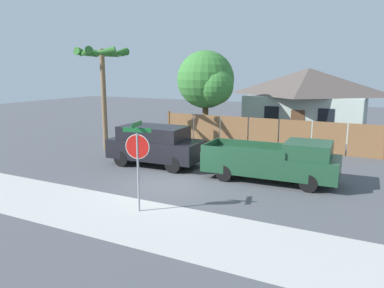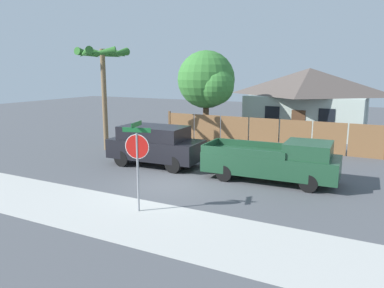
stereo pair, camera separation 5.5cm
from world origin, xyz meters
name	(u,v)px [view 2 (the right image)]	position (x,y,z in m)	size (l,w,h in m)	color
ground_plane	(169,185)	(0.00, 0.00, 0.00)	(80.00, 80.00, 0.00)	#4C4F54
sidewalk_strip	(112,214)	(0.00, -3.60, 0.00)	(36.00, 3.20, 0.01)	#B2B2AD
wooden_fence	(264,133)	(1.23, 8.90, 0.90)	(13.12, 0.12, 1.89)	brown
house	(308,100)	(2.48, 15.65, 2.46)	(8.48, 6.84, 4.74)	#B2C1B7
oak_tree	(208,81)	(-2.83, 9.72, 3.89)	(3.92, 3.73, 5.85)	brown
palm_tree	(103,62)	(-6.84, 4.26, 5.03)	(2.87, 3.08, 5.84)	brown
red_suv	(155,144)	(-2.22, 2.44, 1.04)	(4.60, 2.19, 1.93)	black
orange_pickup	(275,161)	(3.69, 2.45, 0.87)	(5.59, 2.24, 1.77)	#1E472D
stop_sign	(137,152)	(0.60, -2.96, 2.00)	(0.93, 0.84, 2.97)	gray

